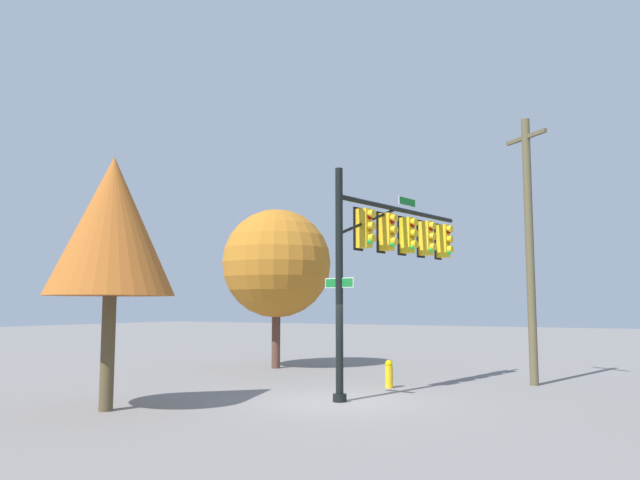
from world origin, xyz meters
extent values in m
plane|color=slate|center=(0.00, 0.00, 0.00)|extent=(120.00, 120.00, 0.00)
cylinder|color=black|center=(0.00, 0.00, 3.07)|extent=(0.20, 0.20, 6.14)
cylinder|color=black|center=(0.00, 0.00, 0.10)|extent=(0.36, 0.36, 0.20)
cylinder|color=black|center=(3.06, -0.58, 5.37)|extent=(6.15, 1.29, 0.14)
cylinder|color=black|center=(1.38, -0.26, 4.87)|extent=(2.80, 0.60, 1.08)
cube|color=yellow|center=(1.11, -0.21, 4.62)|extent=(0.37, 0.40, 1.10)
cube|color=black|center=(1.14, -0.01, 4.62)|extent=(0.44, 0.10, 1.22)
sphere|color=maroon|center=(1.08, -0.41, 4.96)|extent=(0.22, 0.22, 0.22)
cylinder|color=yellow|center=(1.08, -0.47, 5.00)|extent=(0.25, 0.17, 0.23)
sphere|color=#855607|center=(1.08, -0.41, 4.62)|extent=(0.22, 0.22, 0.22)
cylinder|color=yellow|center=(1.08, -0.47, 4.66)|extent=(0.25, 0.17, 0.23)
sphere|color=#20FF59|center=(1.08, -0.41, 4.28)|extent=(0.22, 0.22, 0.22)
cylinder|color=yellow|center=(1.08, -0.47, 4.32)|extent=(0.25, 0.17, 0.23)
cube|color=yellow|center=(2.23, -0.42, 4.62)|extent=(0.37, 0.40, 1.10)
cube|color=black|center=(2.26, -0.22, 4.62)|extent=(0.44, 0.10, 1.22)
sphere|color=maroon|center=(2.20, -0.62, 4.96)|extent=(0.22, 0.22, 0.22)
cylinder|color=yellow|center=(2.19, -0.68, 5.00)|extent=(0.25, 0.17, 0.23)
sphere|color=#855607|center=(2.20, -0.62, 4.62)|extent=(0.22, 0.22, 0.22)
cylinder|color=yellow|center=(2.19, -0.68, 4.66)|extent=(0.25, 0.17, 0.23)
sphere|color=#20FF59|center=(2.20, -0.62, 4.28)|extent=(0.22, 0.22, 0.22)
cylinder|color=yellow|center=(2.19, -0.68, 4.32)|extent=(0.25, 0.17, 0.23)
cube|color=yellow|center=(3.34, -0.63, 4.62)|extent=(0.39, 0.42, 1.10)
cube|color=black|center=(3.38, -0.43, 4.62)|extent=(0.44, 0.13, 1.22)
sphere|color=maroon|center=(3.30, -0.83, 4.96)|extent=(0.22, 0.22, 0.22)
cylinder|color=yellow|center=(3.29, -0.89, 5.00)|extent=(0.25, 0.18, 0.23)
sphere|color=#855607|center=(3.30, -0.83, 4.62)|extent=(0.22, 0.22, 0.22)
cylinder|color=yellow|center=(3.29, -0.89, 4.66)|extent=(0.25, 0.18, 0.23)
sphere|color=#20FF59|center=(3.30, -0.83, 4.28)|extent=(0.22, 0.22, 0.22)
cylinder|color=yellow|center=(3.29, -0.89, 4.32)|extent=(0.25, 0.18, 0.23)
cube|color=yellow|center=(4.45, -0.84, 4.62)|extent=(0.39, 0.42, 1.10)
cube|color=black|center=(4.49, -0.64, 4.62)|extent=(0.44, 0.13, 1.22)
sphere|color=maroon|center=(4.41, -1.04, 4.96)|extent=(0.22, 0.22, 0.22)
cylinder|color=yellow|center=(4.40, -1.09, 5.00)|extent=(0.25, 0.18, 0.23)
sphere|color=#855607|center=(4.41, -1.04, 4.62)|extent=(0.22, 0.22, 0.22)
cylinder|color=yellow|center=(4.40, -1.09, 4.66)|extent=(0.25, 0.18, 0.23)
sphere|color=#20FF59|center=(4.41, -1.04, 4.28)|extent=(0.22, 0.22, 0.22)
cylinder|color=yellow|center=(4.40, -1.09, 4.32)|extent=(0.25, 0.18, 0.23)
cube|color=yellow|center=(5.57, -1.05, 4.62)|extent=(0.37, 0.41, 1.10)
cube|color=black|center=(5.60, -0.85, 4.62)|extent=(0.44, 0.11, 1.22)
sphere|color=maroon|center=(5.54, -1.25, 4.96)|extent=(0.22, 0.22, 0.22)
cylinder|color=yellow|center=(5.53, -1.31, 5.00)|extent=(0.25, 0.18, 0.23)
sphere|color=#855607|center=(5.54, -1.25, 4.62)|extent=(0.22, 0.22, 0.22)
cylinder|color=yellow|center=(5.53, -1.31, 4.66)|extent=(0.25, 0.18, 0.23)
sphere|color=#20FF59|center=(5.54, -1.25, 4.28)|extent=(0.22, 0.22, 0.22)
cylinder|color=yellow|center=(5.53, -1.31, 4.32)|extent=(0.25, 0.18, 0.23)
cube|color=white|center=(3.37, -0.64, 5.67)|extent=(0.93, 0.19, 0.26)
cube|color=#117125|center=(3.37, -0.64, 5.67)|extent=(0.89, 0.20, 0.22)
cube|color=white|center=(0.00, 0.00, 3.07)|extent=(0.19, 0.93, 0.26)
cube|color=#15742D|center=(0.00, 0.00, 3.07)|extent=(0.20, 0.89, 0.22)
cylinder|color=brown|center=(5.87, -3.79, 4.24)|extent=(0.26, 0.26, 8.49)
cube|color=brown|center=(5.87, -3.79, 7.89)|extent=(1.21, 1.48, 0.12)
cylinder|color=gold|center=(3.13, -0.06, 0.33)|extent=(0.24, 0.24, 0.65)
sphere|color=#DEBC03|center=(3.13, -0.06, 0.72)|extent=(0.22, 0.22, 0.22)
cylinder|color=yellow|center=(3.28, -0.06, 0.36)|extent=(0.12, 0.10, 0.10)
cylinder|color=#533329|center=(6.47, 6.18, 1.16)|extent=(0.34, 0.34, 2.31)
sphere|color=#B16C1F|center=(6.47, 6.18, 4.17)|extent=(4.36, 4.36, 4.36)
cylinder|color=brown|center=(-3.93, 4.17, 1.35)|extent=(0.33, 0.33, 2.71)
cone|color=#AB5B21|center=(-3.93, 4.17, 4.41)|extent=(3.06, 3.06, 3.40)
camera|label=1|loc=(-14.59, -7.53, 2.47)|focal=35.00mm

